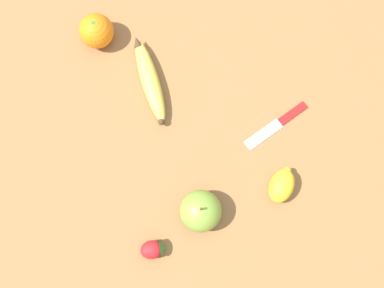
{
  "coord_description": "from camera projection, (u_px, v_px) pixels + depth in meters",
  "views": [
    {
      "loc": [
        -0.1,
        -0.24,
        0.9
      ],
      "look_at": [
        0.0,
        -0.07,
        0.03
      ],
      "focal_mm": 42.0,
      "sensor_mm": 36.0,
      "label": 1
    }
  ],
  "objects": [
    {
      "name": "ground_plane",
      "position": [
        174.0,
        121.0,
        0.93
      ],
      "size": [
        3.0,
        3.0,
        0.0
      ],
      "primitive_type": "plane",
      "color": "olive"
    },
    {
      "name": "banana",
      "position": [
        149.0,
        80.0,
        0.93
      ],
      "size": [
        0.08,
        0.2,
        0.04
      ],
      "rotation": [
        0.0,
        0.0,
        1.33
      ],
      "color": "#DBCC4C",
      "rests_on": "ground_plane"
    },
    {
      "name": "orange",
      "position": [
        96.0,
        31.0,
        0.94
      ],
      "size": [
        0.07,
        0.07,
        0.07
      ],
      "color": "orange",
      "rests_on": "ground_plane"
    },
    {
      "name": "strawberry",
      "position": [
        154.0,
        249.0,
        0.85
      ],
      "size": [
        0.06,
        0.05,
        0.04
      ],
      "rotation": [
        0.0,
        0.0,
        5.89
      ],
      "color": "red",
      "rests_on": "ground_plane"
    },
    {
      "name": "apple",
      "position": [
        201.0,
        211.0,
        0.85
      ],
      "size": [
        0.08,
        0.08,
        0.09
      ],
      "color": "olive",
      "rests_on": "ground_plane"
    },
    {
      "name": "lemon",
      "position": [
        282.0,
        186.0,
        0.88
      ],
      "size": [
        0.08,
        0.08,
        0.05
      ],
      "rotation": [
        0.0,
        0.0,
        0.63
      ],
      "color": "yellow",
      "rests_on": "ground_plane"
    },
    {
      "name": "paring_knife",
      "position": [
        279.0,
        123.0,
        0.93
      ],
      "size": [
        0.15,
        0.03,
        0.01
      ],
      "rotation": [
        0.0,
        0.0,
        1.66
      ],
      "color": "silver",
      "rests_on": "ground_plane"
    }
  ]
}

